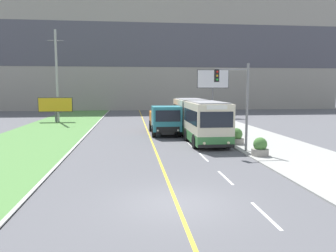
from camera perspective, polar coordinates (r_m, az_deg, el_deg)
The scene contains 13 objects.
ground_plane at distance 12.18m, azimuth 1.53°, elevation -13.36°, with size 300.00×300.00×0.00m, color #56565B.
lane_marking_centre at distance 14.96m, azimuth 1.54°, elevation -9.54°, with size 2.88×140.00×0.01m.
apartment_block_background at distance 66.97m, azimuth -5.23°, elevation 12.99°, with size 80.00×8.04×23.36m.
city_bus at distance 27.56m, azimuth 5.18°, elevation 1.27°, with size 2.66×12.41×3.19m.
dump_truck at distance 29.14m, azimuth -0.49°, elevation 0.99°, with size 2.53×7.06×2.62m.
utility_pole_far at distance 42.82m, azimuth -18.81°, elevation 8.26°, with size 1.80×0.28×11.24m.
traffic_light_mast at distance 21.64m, azimuth 12.02°, elevation 5.14°, with size 2.28×0.32×5.75m.
billboard_large at distance 47.60m, azimuth 7.83°, elevation 7.78°, with size 4.62×0.24×6.81m.
billboard_small at distance 42.79m, azimuth -19.01°, elevation 3.44°, with size 4.16×0.24×3.06m.
planter_round_near at distance 20.72m, azimuth 15.74°, elevation -3.65°, with size 1.04×1.04×1.12m.
planter_round_second at distance 24.68m, azimuth 11.79°, elevation -1.88°, with size 1.14×1.14×1.17m.
planter_round_third at distance 28.78m, azimuth 9.29°, elevation -0.66°, with size 1.04×1.04×1.14m.
planter_round_far at distance 32.93m, azimuth 7.37°, elevation 0.30°, with size 1.06×1.06×1.17m.
Camera 1 is at (-1.61, -11.34, 4.15)m, focal length 35.00 mm.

